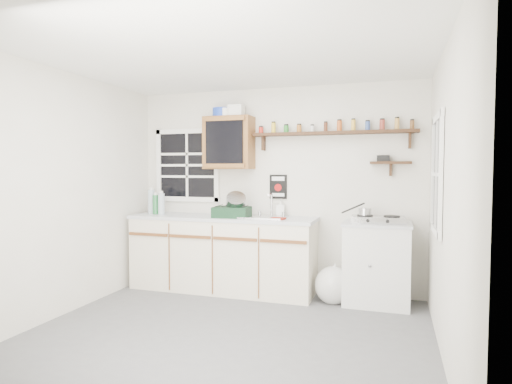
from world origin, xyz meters
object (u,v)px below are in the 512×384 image
right_cabinet (377,263)px  upper_cabinet (229,143)px  dish_rack (233,209)px  spice_shelf (333,132)px  hotplate (378,219)px  main_cabinet (222,253)px

right_cabinet → upper_cabinet: 2.26m
right_cabinet → dish_rack: dish_rack is taller
spice_shelf → dish_rack: size_ratio=4.31×
upper_cabinet → dish_rack: 0.84m
upper_cabinet → hotplate: upper_cabinet is taller
dish_rack → upper_cabinet: bearing=118.4°
main_cabinet → spice_shelf: size_ratio=1.21×
upper_cabinet → spice_shelf: upper_cabinet is taller
upper_cabinet → dish_rack: bearing=-57.5°
main_cabinet → right_cabinet: bearing=0.8°
dish_rack → hotplate: dish_rack is taller
right_cabinet → hotplate: size_ratio=1.56×
upper_cabinet → hotplate: bearing=-4.4°
hotplate → right_cabinet: bearing=116.1°
dish_rack → hotplate: size_ratio=0.76×
right_cabinet → hotplate: hotplate is taller
upper_cabinet → dish_rack: (0.14, -0.21, -0.80)m
hotplate → dish_rack: bearing=179.7°
right_cabinet → dish_rack: size_ratio=2.05×
main_cabinet → hotplate: 1.91m
spice_shelf → hotplate: (0.53, -0.21, -0.98)m
right_cabinet → upper_cabinet: bearing=176.2°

